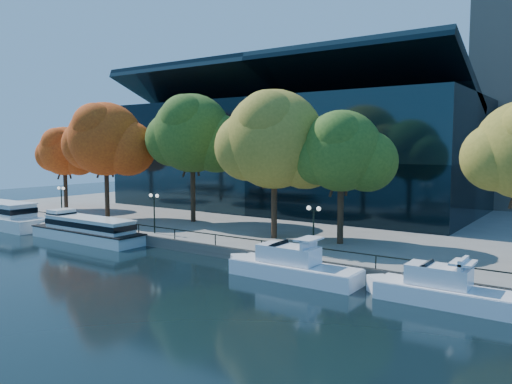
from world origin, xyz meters
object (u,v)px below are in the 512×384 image
Objects in this scene: tour_boat at (84,228)px; lamp_2 at (314,219)px; tree_0 at (65,152)px; cruiser_far at (438,288)px; lamp_1 at (154,204)px; tree_1 at (106,141)px; tree_3 at (276,141)px; tree_4 at (343,153)px; large_vessel at (3,216)px; cruiser_near at (289,265)px; lamp_0 at (61,195)px; tree_2 at (193,135)px.

lamp_2 is at bearing 7.29° from tour_boat.
tree_0 is (-18.40, 10.48, 7.72)m from tour_boat.
cruiser_far is 2.33× the size of lamp_1.
lamp_1 and lamp_2 have the same top height.
cruiser_far is 56.27m from tree_0.
tree_1 reaches higher than tree_3.
lamp_1 reaches higher than tour_boat.
tree_0 is 26.95m from lamp_1.
large_vessel is at bearing -166.88° from tree_4.
tree_3 is at bearing 13.68° from large_vessel.
lamp_1 is (-29.12, 3.77, 3.01)m from cruiser_far.
lamp_1 is (-11.66, -4.61, -6.29)m from tree_3.
cruiser_near is 0.78× the size of tree_3.
tree_4 reaches higher than cruiser_far.
tree_4 is (25.10, 8.99, 7.97)m from tour_boat.
lamp_1 is at bearing 9.29° from large_vessel.
tour_boat is 1.42× the size of cruiser_near.
lamp_2 is (30.91, -4.31, -6.54)m from tree_1.
tour_boat is 22.21m from tree_3.
tree_0 is 13.12m from lamp_0.
tree_1 is 30.74m from tree_4.
tree_1 is at bearing 39.66° from large_vessel.
tree_4 is at bearing 19.70° from tour_boat.
tour_boat is at bearing -160.30° from tree_4.
cruiser_near reaches higher than large_vessel.
cruiser_near is 12.77m from tree_4.
tree_2 is at bearing 157.94° from lamp_2.
cruiser_far is 43.60m from tree_1.
lamp_0 reaches higher than large_vessel.
cruiser_near reaches higher than cruiser_far.
tour_boat is 25.68m from lamp_2.
tree_2 is 17.54m from lamp_0.
tree_2 is 1.05× the size of tree_3.
lamp_0 is (-44.87, 3.77, 3.01)m from cruiser_far.
tour_boat is 1.12× the size of tree_3.
tour_boat is (15.16, 0.40, -0.13)m from large_vessel.
cruiser_near is at bearing -0.51° from large_vessel.
cruiser_far is at bearing -0.14° from large_vessel.
tree_2 is at bearing 20.16° from tree_1.
large_vessel is at bearing -73.43° from tree_0.
tree_2 is at bearing 66.13° from tour_boat.
cruiser_near is 25.84m from tree_2.
cruiser_far is at bearing 1.25° from cruiser_near.
tree_4 is 34.66m from lamp_0.
tree_2 is at bearing 158.95° from cruiser_far.
cruiser_near reaches higher than tour_boat.
cruiser_near is 14.33m from tree_3.
tour_boat is 1.31× the size of tree_4.
tour_boat is at bearing 178.29° from cruiser_near.
tree_0 is at bearing 165.62° from cruiser_near.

